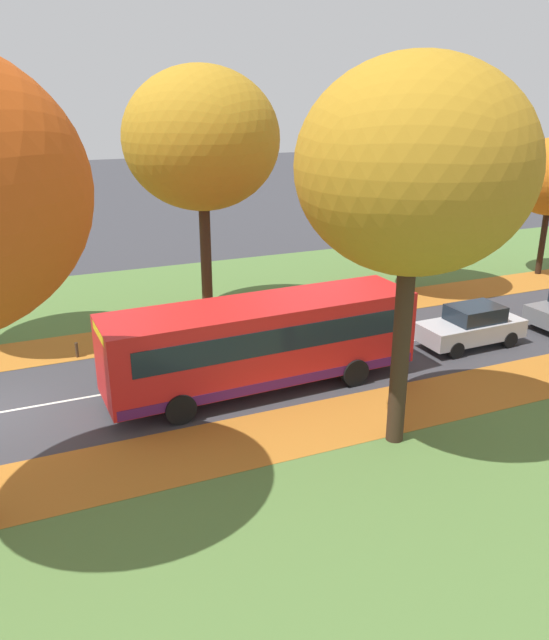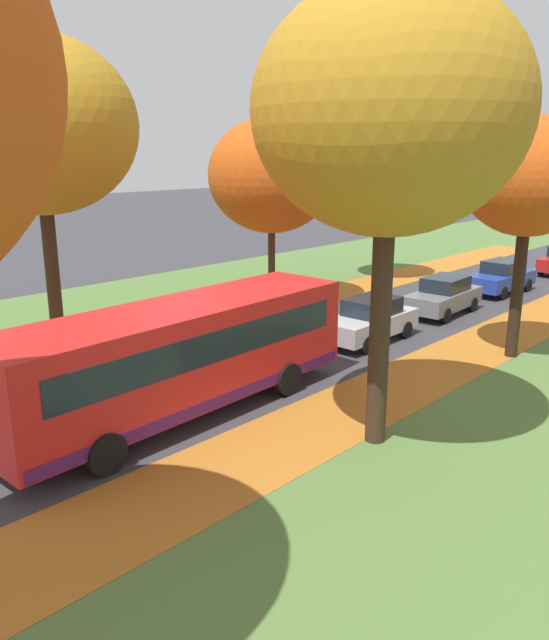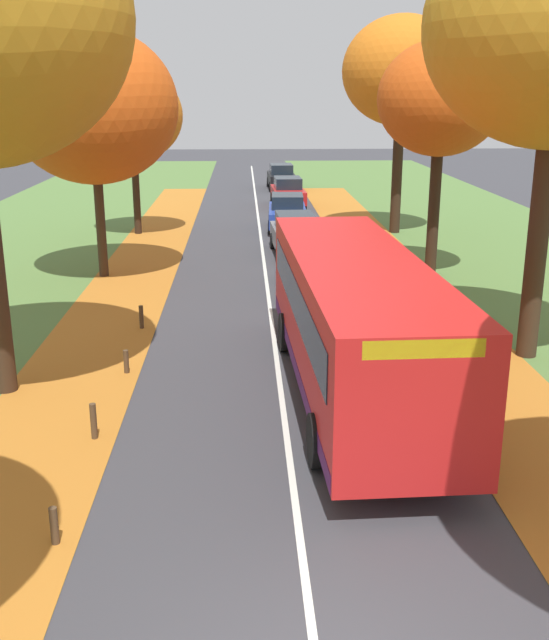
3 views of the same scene
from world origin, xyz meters
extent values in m
cube|color=#517538|center=(-9.20, 20.00, 0.00)|extent=(12.00, 90.00, 0.01)
cube|color=#B26B23|center=(-4.60, 14.00, 0.01)|extent=(2.80, 60.00, 0.00)
cube|color=#B26B23|center=(4.60, 14.00, 0.01)|extent=(2.80, 60.00, 0.00)
cube|color=silver|center=(0.00, 20.00, 0.00)|extent=(0.12, 80.00, 0.01)
cylinder|color=#382619|center=(-5.96, 8.83, 2.61)|extent=(0.47, 0.47, 5.22)
ellipsoid|color=#B27F1E|center=(-5.96, 8.83, 7.60)|extent=(6.35, 6.35, 5.72)
cylinder|color=#382619|center=(-5.70, 19.39, 1.82)|extent=(0.33, 0.33, 3.64)
ellipsoid|color=#C64C14|center=(-5.70, 19.39, 5.76)|extent=(5.66, 5.66, 5.09)
cylinder|color=black|center=(-5.58, 27.63, 1.79)|extent=(0.32, 0.32, 3.58)
ellipsoid|color=orange|center=(-5.58, 27.63, 5.24)|extent=(4.43, 4.43, 3.98)
cylinder|color=#382619|center=(6.16, 10.58, 2.70)|extent=(0.49, 0.49, 5.40)
ellipsoid|color=#B27F1E|center=(6.16, 10.58, 7.63)|extent=(5.94, 5.94, 5.35)
cylinder|color=black|center=(5.85, 19.16, 2.21)|extent=(0.40, 0.40, 4.43)
ellipsoid|color=#C64C14|center=(5.85, 19.16, 6.02)|extent=(4.23, 4.23, 3.81)
cylinder|color=#4C3823|center=(-3.60, 6.36, 0.35)|extent=(0.12, 0.12, 0.71)
cylinder|color=#4C3823|center=(-3.50, 9.77, 0.28)|extent=(0.12, 0.12, 0.56)
cylinder|color=#4C3823|center=(-3.59, 13.18, 0.32)|extent=(0.12, 0.12, 0.65)
cube|color=red|center=(1.54, 8.39, 1.73)|extent=(2.86, 10.48, 2.50)
cube|color=#19232D|center=(1.54, 8.39, 2.13)|extent=(2.86, 9.24, 0.80)
cube|color=#4C1951|center=(1.54, 8.39, 0.66)|extent=(2.88, 10.27, 0.32)
cylinder|color=black|center=(2.84, 5.21, 0.48)|extent=(0.33, 0.97, 0.96)
cylinder|color=black|center=(0.47, 5.13, 0.48)|extent=(0.33, 0.97, 0.96)
cylinder|color=black|center=(2.63, 11.29, 0.48)|extent=(0.33, 0.97, 0.96)
cylinder|color=black|center=(0.26, 11.21, 0.48)|extent=(0.33, 0.97, 0.96)
cube|color=#B7BABF|center=(1.30, 17.22, 0.67)|extent=(1.78, 4.23, 0.70)
cube|color=#19232D|center=(1.30, 17.37, 1.32)|extent=(1.48, 2.04, 0.60)
cylinder|color=black|center=(2.11, 15.94, 0.32)|extent=(0.23, 0.64, 0.64)
cylinder|color=black|center=(0.55, 15.91, 0.32)|extent=(0.23, 0.64, 0.64)
cylinder|color=black|center=(2.06, 18.54, 0.32)|extent=(0.23, 0.64, 0.64)
cylinder|color=black|center=(0.50, 18.51, 0.32)|extent=(0.23, 0.64, 0.64)
cube|color=slate|center=(1.30, 22.71, 0.67)|extent=(1.89, 4.27, 0.70)
cube|color=#19232D|center=(1.29, 22.86, 1.32)|extent=(1.54, 2.08, 0.60)
cylinder|color=black|center=(2.14, 21.44, 0.32)|extent=(0.25, 0.65, 0.64)
cylinder|color=black|center=(0.57, 21.37, 0.32)|extent=(0.25, 0.65, 0.64)
cylinder|color=black|center=(2.02, 24.04, 0.32)|extent=(0.25, 0.65, 0.64)
cylinder|color=black|center=(0.45, 23.97, 0.32)|extent=(0.25, 0.65, 0.64)
cube|color=#233D9E|center=(1.30, 28.45, 0.67)|extent=(1.88, 4.27, 0.70)
cube|color=#19232D|center=(1.31, 28.60, 1.32)|extent=(1.53, 2.08, 0.60)
cylinder|color=black|center=(2.02, 27.11, 0.32)|extent=(0.25, 0.65, 0.64)
cylinder|color=black|center=(0.46, 27.18, 0.32)|extent=(0.25, 0.65, 0.64)
cylinder|color=black|center=(2.14, 29.71, 0.32)|extent=(0.25, 0.65, 0.64)
cylinder|color=black|center=(0.58, 29.78, 0.32)|extent=(0.25, 0.65, 0.64)
cylinder|color=black|center=(1.03, 34.44, 0.32)|extent=(0.24, 0.65, 0.64)
camera|label=1|loc=(19.16, 1.31, 9.30)|focal=35.00mm
camera|label=2|loc=(13.90, -1.17, 6.78)|focal=35.00mm
camera|label=3|loc=(-0.77, -6.52, 6.23)|focal=42.00mm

